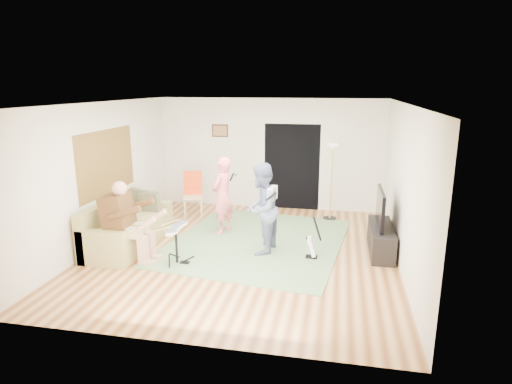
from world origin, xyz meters
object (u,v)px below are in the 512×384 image
torchiere_lamp (332,168)px  dining_chair (194,201)px  guitarist (261,209)px  guitar_spare (312,246)px  singer (223,195)px  drum_kit (176,247)px  sofa (125,230)px  tv_cabinet (381,239)px  television (380,208)px

torchiere_lamp → dining_chair: 3.27m
guitarist → torchiere_lamp: bearing=159.9°
guitar_spare → dining_chair: (-2.90, 2.01, 0.15)m
singer → guitarist: size_ratio=0.96×
drum_kit → dining_chair: 2.77m
sofa → singer: 2.03m
torchiere_lamp → guitarist: bearing=-117.4°
guitarist → dining_chair: 2.78m
drum_kit → dining_chair: bearing=103.0°
drum_kit → tv_cabinet: (3.50, 1.22, -0.05)m
sofa → singer: (1.66, 1.05, 0.51)m
sofa → dining_chair: dining_chair is taller
torchiere_lamp → singer: bearing=-147.7°
dining_chair → sofa: bearing=-126.4°
drum_kit → television: size_ratio=0.63×
torchiere_lamp → dining_chair: (-3.15, -0.37, -0.81)m
singer → dining_chair: bearing=-118.4°
singer → guitarist: guitarist is taller
dining_chair → drum_kit: bearing=-95.1°
tv_cabinet → television: 0.60m
torchiere_lamp → sofa: bearing=-147.7°
drum_kit → guitar_spare: guitar_spare is taller
guitar_spare → torchiere_lamp: 2.59m
torchiere_lamp → television: size_ratio=1.58×
sofa → guitar_spare: 3.58m
guitar_spare → torchiere_lamp: torchiere_lamp is taller
sofa → torchiere_lamp: torchiere_lamp is taller
guitarist → guitar_spare: 1.13m
sofa → television: size_ratio=1.99×
guitarist → torchiere_lamp: size_ratio=0.96×
guitar_spare → dining_chair: size_ratio=0.73×
drum_kit → guitar_spare: 2.38m
singer → tv_cabinet: singer is taller
sofa → tv_cabinet: (4.80, 0.57, -0.04)m
sofa → dining_chair: (0.68, 2.05, 0.08)m
singer → dining_chair: 1.46m
dining_chair → television: 4.36m
sofa → singer: size_ratio=1.36×
sofa → drum_kit: bearing=-26.6°
sofa → singer: bearing=32.4°
tv_cabinet → television: size_ratio=1.28×
drum_kit → guitarist: guitarist is taller
guitar_spare → torchiere_lamp: size_ratio=0.44×
torchiere_lamp → television: torchiere_lamp is taller
sofa → dining_chair: 2.16m
television → dining_chair: bearing=160.0°
sofa → television: 4.81m
singer → torchiere_lamp: (2.17, 1.37, 0.39)m
singer → guitarist: 1.35m
sofa → tv_cabinet: 4.83m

